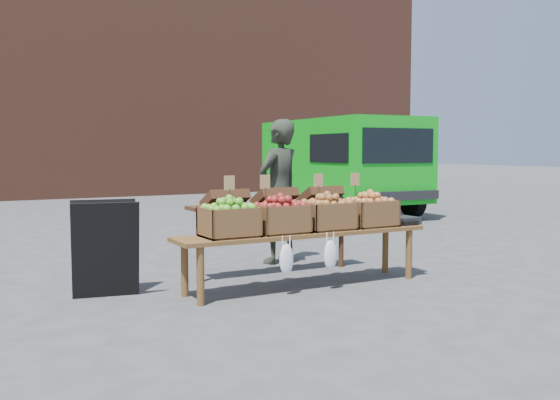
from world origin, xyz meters
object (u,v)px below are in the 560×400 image
delivery_van (340,167)px  crate_russet_pears (280,219)px  vendor (279,191)px  back_table (275,228)px  crate_golden_apples (229,222)px  crate_red_apples (327,216)px  chalkboard_sign (105,248)px  display_bench (304,259)px  weighing_scale (401,220)px  crate_green_apples (370,213)px

delivery_van → crate_russet_pears: size_ratio=9.07×
vendor → crate_russet_pears: (-0.72, -1.33, -0.17)m
back_table → crate_russet_pears: 0.81m
back_table → delivery_van: bearing=49.4°
crate_golden_apples → crate_russet_pears: size_ratio=1.00×
vendor → crate_red_apples: vendor is taller
back_table → crate_red_apples: size_ratio=4.20×
delivery_van → chalkboard_sign: bearing=-136.0°
back_table → display_bench: size_ratio=0.78×
vendor → weighing_scale: bearing=101.0°
chalkboard_sign → display_bench: chalkboard_sign is taller
vendor → crate_golden_apples: size_ratio=3.52×
crate_russet_pears → weighing_scale: bearing=0.0°
vendor → back_table: bearing=37.0°
chalkboard_sign → crate_golden_apples: 1.20m
chalkboard_sign → back_table: 1.91m
back_table → chalkboard_sign: bearing=-175.3°
display_bench → weighing_scale: weighing_scale is taller
vendor → crate_green_apples: (0.38, -1.33, -0.17)m
crate_green_apples → crate_russet_pears: bearing=180.0°
crate_green_apples → weighing_scale: bearing=0.0°
crate_russet_pears → crate_green_apples: size_ratio=1.00×
vendor → chalkboard_sign: bearing=-1.9°
delivery_van → display_bench: (-4.57, -6.00, -0.73)m
crate_golden_apples → weighing_scale: size_ratio=1.47×
delivery_van → crate_red_apples: bearing=-121.8°
crate_golden_apples → delivery_van: bearing=48.0°
crate_russet_pears → display_bench: bearing=0.0°
crate_red_apples → weighing_scale: (0.97, 0.00, -0.10)m
chalkboard_sign → back_table: size_ratio=0.44×
crate_red_apples → crate_green_apples: size_ratio=1.00×
crate_red_apples → vendor: bearing=82.8°
vendor → crate_golden_apples: 1.84m
delivery_van → chalkboard_sign: delivery_van is taller
chalkboard_sign → crate_golden_apples: bearing=-18.1°
vendor → crate_red_apples: bearing=62.5°
delivery_van → chalkboard_sign: size_ratio=4.90×
chalkboard_sign → crate_russet_pears: (1.58, -0.56, 0.25)m
crate_red_apples → weighing_scale: bearing=0.0°
delivery_van → vendor: size_ratio=2.58×
vendor → crate_russet_pears: size_ratio=3.52×
chalkboard_sign → crate_green_apples: chalkboard_sign is taller
crate_russet_pears → crate_red_apples: size_ratio=1.00×
display_bench → crate_green_apples: crate_green_apples is taller
crate_green_apples → vendor: bearing=106.0°
crate_green_apples → weighing_scale: crate_green_apples is taller
vendor → back_table: 0.81m
display_bench → crate_green_apples: bearing=0.0°
back_table → crate_russet_pears: bearing=-114.5°
crate_green_apples → weighing_scale: 0.44m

